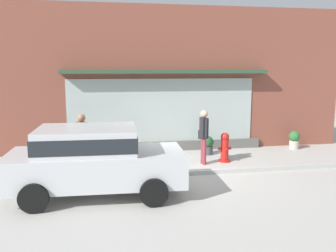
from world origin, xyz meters
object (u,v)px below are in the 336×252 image
object	(u,v)px
potted_plant_window_center	(294,139)
potted_plant_trailing_edge	(207,145)
potted_plant_corner_tall	(150,149)
fire_hydrant	(225,147)
parked_car_silver	(93,158)
pedestrian_with_handbag	(204,133)
potted_plant_window_left	(49,141)
pedestrian_passerby	(82,138)

from	to	relation	value
potted_plant_window_center	potted_plant_trailing_edge	world-z (taller)	potted_plant_window_center
potted_plant_corner_tall	potted_plant_trailing_edge	size ratio (longest dim) A/B	0.78
potted_plant_window_center	potted_plant_corner_tall	size ratio (longest dim) A/B	1.33
fire_hydrant	parked_car_silver	bearing A→B (deg)	-148.76
pedestrian_with_handbag	potted_plant_window_left	bearing A→B (deg)	64.57
potted_plant_corner_tall	potted_plant_window_left	bearing A→B (deg)	173.83
pedestrian_with_handbag	potted_plant_corner_tall	size ratio (longest dim) A/B	3.33
pedestrian_passerby	fire_hydrant	bearing A→B (deg)	60.29
potted_plant_trailing_edge	fire_hydrant	bearing A→B (deg)	-75.47
fire_hydrant	pedestrian_with_handbag	distance (m)	0.96
pedestrian_with_handbag	parked_car_silver	bearing A→B (deg)	117.42
parked_car_silver	potted_plant_corner_tall	xyz separation A→B (m)	(1.84, 3.65, -0.70)
potted_plant_trailing_edge	parked_car_silver	bearing A→B (deg)	-137.09
parked_car_silver	potted_plant_window_center	size ratio (longest dim) A/B	6.06
fire_hydrant	potted_plant_corner_tall	distance (m)	2.61
parked_car_silver	potted_plant_trailing_edge	xyz separation A→B (m)	(3.92, 3.65, -0.61)
potted_plant_window_center	potted_plant_corner_tall	xyz separation A→B (m)	(-5.64, -0.29, -0.11)
pedestrian_passerby	parked_car_silver	xyz separation A→B (m)	(0.38, -2.11, -0.09)
potted_plant_trailing_edge	potted_plant_window_left	distance (m)	5.54
pedestrian_with_handbag	potted_plant_window_center	world-z (taller)	pedestrian_with_handbag
potted_plant_corner_tall	potted_plant_window_left	xyz separation A→B (m)	(-3.45, 0.37, 0.37)
potted_plant_window_center	potted_plant_trailing_edge	size ratio (longest dim) A/B	1.04
pedestrian_with_handbag	pedestrian_passerby	size ratio (longest dim) A/B	1.00
pedestrian_with_handbag	potted_plant_window_left	distance (m)	5.30
potted_plant_window_left	pedestrian_with_handbag	bearing A→B (deg)	-17.85
potted_plant_window_left	fire_hydrant	bearing A→B (deg)	-14.17
potted_plant_window_center	pedestrian_with_handbag	bearing A→B (deg)	-159.31
potted_plant_trailing_edge	potted_plant_window_center	bearing A→B (deg)	4.58
pedestrian_with_handbag	parked_car_silver	size ratio (longest dim) A/B	0.41
pedestrian_with_handbag	potted_plant_window_center	distance (m)	4.39
parked_car_silver	potted_plant_trailing_edge	distance (m)	5.39
pedestrian_passerby	parked_car_silver	distance (m)	2.14
pedestrian_passerby	potted_plant_trailing_edge	distance (m)	4.62
potted_plant_window_center	potted_plant_trailing_edge	distance (m)	3.58
pedestrian_with_handbag	potted_plant_window_left	size ratio (longest dim) A/B	1.36
parked_car_silver	potted_plant_window_center	world-z (taller)	parked_car_silver
potted_plant_trailing_edge	potted_plant_window_left	bearing A→B (deg)	176.15
fire_hydrant	pedestrian_with_handbag	xyz separation A→B (m)	(-0.78, -0.15, 0.54)
fire_hydrant	potted_plant_trailing_edge	size ratio (longest dim) A/B	1.45
pedestrian_passerby	potted_plant_window_center	size ratio (longest dim) A/B	2.51
parked_car_silver	fire_hydrant	bearing A→B (deg)	33.32
potted_plant_corner_tall	fire_hydrant	bearing A→B (deg)	-24.84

